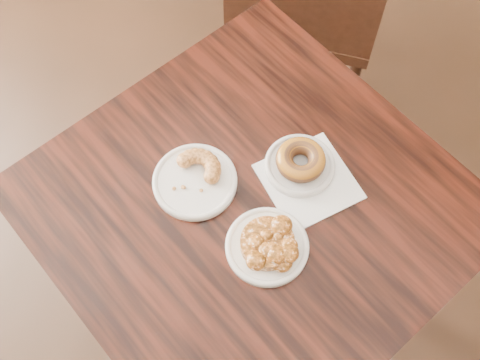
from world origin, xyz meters
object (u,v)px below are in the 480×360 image
Objects in this scene: cafe_table at (249,264)px; cruller_fragment at (194,177)px; apple_fritter at (267,242)px; glazed_donut at (301,160)px.

cafe_table is 7.00× the size of cruller_fragment.
cafe_table is 0.42m from apple_fritter.
cafe_table is 7.66× the size of glazed_donut.
apple_fritter is at bearing -78.59° from glazed_donut.
cafe_table is at bearing -107.73° from glazed_donut.
glazed_donut is 0.73× the size of apple_fritter.
cruller_fragment reaches higher than cafe_table.
glazed_donut is (0.04, 0.12, 0.41)m from cafe_table.
apple_fritter reaches higher than cruller_fragment.
apple_fritter is at bearing -23.59° from cafe_table.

